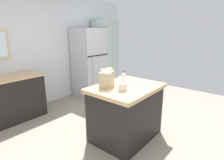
% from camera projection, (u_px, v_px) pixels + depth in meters
% --- Properties ---
extents(ground, '(6.56, 6.56, 0.00)m').
position_uv_depth(ground, '(132.00, 134.00, 3.30)').
color(ground, gray).
extents(back_wall, '(5.47, 0.13, 2.64)m').
position_uv_depth(back_wall, '(45.00, 50.00, 4.49)').
color(back_wall, silver).
rests_on(back_wall, ground).
extents(kitchen_island, '(1.16, 0.89, 0.92)m').
position_uv_depth(kitchen_island, '(126.00, 112.00, 3.10)').
color(kitchen_island, black).
rests_on(kitchen_island, ground).
extents(refrigerator, '(0.76, 0.72, 1.84)m').
position_uv_depth(refrigerator, '(89.00, 62.00, 5.12)').
color(refrigerator, '#B7B7BC').
rests_on(refrigerator, ground).
extents(tall_cabinet, '(0.52, 0.65, 2.06)m').
position_uv_depth(tall_cabinet, '(105.00, 56.00, 5.59)').
color(tall_cabinet, '#9EB2A8').
rests_on(tall_cabinet, ground).
extents(sink_counter, '(1.60, 0.60, 1.10)m').
position_uv_depth(sink_counter, '(1.00, 101.00, 3.56)').
color(sink_counter, black).
rests_on(sink_counter, ground).
extents(shopping_bag, '(0.31, 0.26, 0.30)m').
position_uv_depth(shopping_bag, '(107.00, 79.00, 2.91)').
color(shopping_bag, tan).
rests_on(shopping_bag, kitchen_island).
extents(small_box, '(0.15, 0.12, 0.11)m').
position_uv_depth(small_box, '(122.00, 87.00, 2.76)').
color(small_box, beige).
rests_on(small_box, kitchen_island).
extents(bottle, '(0.07, 0.07, 0.20)m').
position_uv_depth(bottle, '(124.00, 77.00, 3.20)').
color(bottle, white).
rests_on(bottle, kitchen_island).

